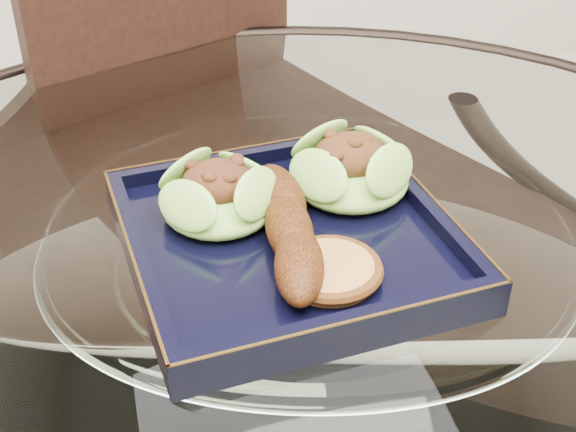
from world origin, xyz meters
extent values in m
cylinder|color=white|center=(0.00, 0.00, 0.76)|extent=(1.10, 1.10, 0.01)
torus|color=black|center=(0.00, 0.00, 0.76)|extent=(1.13, 1.13, 0.02)
cylinder|color=black|center=(0.28, 0.28, 0.38)|extent=(0.04, 0.04, 0.75)
cylinder|color=black|center=(-0.28, 0.28, 0.38)|extent=(0.04, 0.04, 0.75)
cube|color=black|center=(0.02, 0.35, 0.45)|extent=(0.51, 0.51, 0.04)
cube|color=black|center=(-0.04, 0.52, 0.70)|extent=(0.37, 0.16, 0.44)
cylinder|color=black|center=(0.24, 0.25, 0.21)|extent=(0.03, 0.03, 0.43)
cylinder|color=black|center=(-0.20, 0.45, 0.21)|extent=(0.03, 0.03, 0.43)
cylinder|color=black|center=(0.12, 0.57, 0.21)|extent=(0.03, 0.03, 0.43)
cube|color=black|center=(-0.01, 0.04, 0.77)|extent=(0.29, 0.29, 0.02)
ellipsoid|color=#6AAC31|center=(-0.06, 0.08, 0.80)|extent=(0.13, 0.13, 0.04)
ellipsoid|color=#63992C|center=(0.07, 0.09, 0.80)|extent=(0.12, 0.12, 0.04)
ellipsoid|color=#592609|center=(-0.01, 0.02, 0.80)|extent=(0.06, 0.19, 0.04)
cylinder|color=#C28E40|center=(0.01, -0.03, 0.79)|extent=(0.08, 0.08, 0.01)
camera|label=1|loc=(-0.16, -0.50, 1.19)|focal=50.00mm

